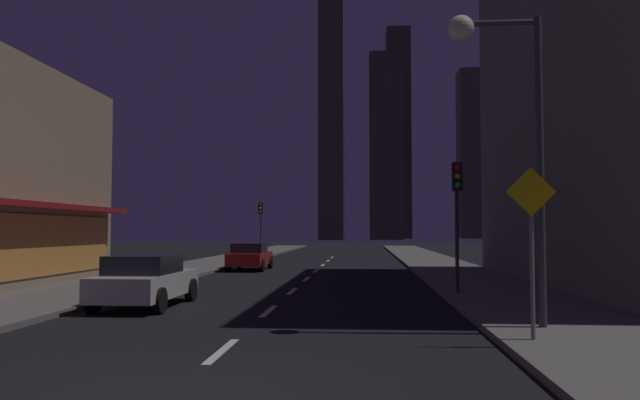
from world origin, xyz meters
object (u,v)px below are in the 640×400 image
(traffic_light_near_right, at_px, (457,197))
(street_lamp_right, at_px, (499,92))
(fire_hydrant_far_left, at_px, (158,271))
(traffic_light_far_left, at_px, (261,217))
(pedestrian_crossing_sign, at_px, (532,237))
(car_parked_far, at_px, (250,256))
(car_parked_near, at_px, (145,280))

(traffic_light_near_right, bearing_deg, street_lamp_right, -91.04)
(fire_hydrant_far_left, bearing_deg, traffic_light_near_right, -22.05)
(traffic_light_far_left, bearing_deg, pedestrian_crossing_sign, -72.23)
(traffic_light_near_right, bearing_deg, pedestrian_crossing_sign, -89.29)
(traffic_light_far_left, bearing_deg, car_parked_far, -82.35)
(traffic_light_near_right, distance_m, street_lamp_right, 6.85)
(car_parked_near, xyz_separation_m, pedestrian_crossing_sign, (9.20, -5.14, 1.28))
(car_parked_near, bearing_deg, traffic_light_near_right, 17.75)
(car_parked_far, height_order, street_lamp_right, street_lamp_right)
(car_parked_far, relative_size, pedestrian_crossing_sign, 1.34)
(car_parked_far, bearing_deg, car_parked_near, -90.00)
(traffic_light_near_right, relative_size, street_lamp_right, 0.64)
(traffic_light_far_left, bearing_deg, traffic_light_near_right, -67.52)
(car_parked_far, relative_size, street_lamp_right, 0.64)
(car_parked_near, xyz_separation_m, fire_hydrant_far_left, (-2.30, 7.53, -0.29))
(street_lamp_right, height_order, pedestrian_crossing_sign, street_lamp_right)
(traffic_light_far_left, distance_m, pedestrian_crossing_sign, 36.39)
(traffic_light_near_right, bearing_deg, traffic_light_far_left, 112.48)
(car_parked_near, xyz_separation_m, street_lamp_right, (8.98, -3.68, 4.33))
(fire_hydrant_far_left, bearing_deg, pedestrian_crossing_sign, -47.77)
(fire_hydrant_far_left, distance_m, traffic_light_near_right, 12.60)
(car_parked_near, relative_size, car_parked_far, 1.00)
(car_parked_near, xyz_separation_m, car_parked_far, (0.00, 15.34, 0.00))
(fire_hydrant_far_left, height_order, traffic_light_far_left, traffic_light_far_left)
(car_parked_far, xyz_separation_m, pedestrian_crossing_sign, (9.20, -20.48, 1.28))
(fire_hydrant_far_left, distance_m, traffic_light_far_left, 22.14)
(car_parked_near, relative_size, pedestrian_crossing_sign, 1.34)
(traffic_light_near_right, xyz_separation_m, street_lamp_right, (-0.12, -6.59, 1.87))
(car_parked_near, distance_m, street_lamp_right, 10.62)
(car_parked_far, bearing_deg, fire_hydrant_far_left, -106.40)
(car_parked_far, bearing_deg, traffic_light_near_right, -53.79)
(fire_hydrant_far_left, height_order, pedestrian_crossing_sign, pedestrian_crossing_sign)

